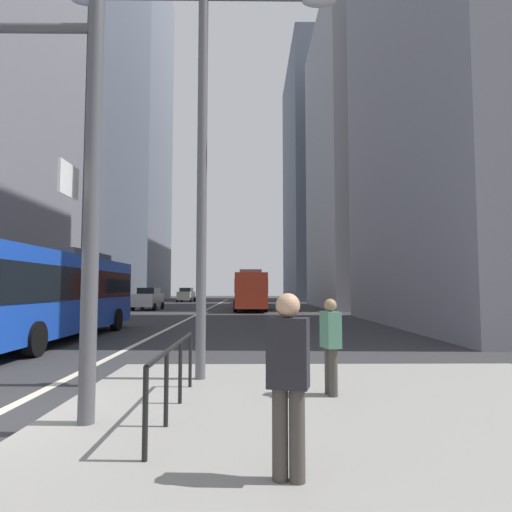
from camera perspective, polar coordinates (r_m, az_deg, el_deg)
ground_plane at (r=26.88m, az=-9.10°, el=-8.17°), size 160.00×160.00×0.00m
median_island at (r=6.05m, az=15.94°, el=-21.79°), size 9.00×10.00×0.15m
lane_centre_line at (r=36.79m, az=-6.81°, el=-7.08°), size 0.20×80.00×0.01m
office_tower_left_mid at (r=55.90m, az=-22.44°, el=16.37°), size 12.72×18.90×42.39m
office_tower_left_far at (r=77.90m, az=-16.01°, el=15.04°), size 10.84×19.59×54.54m
office_tower_right_mid at (r=48.48m, az=15.35°, el=11.70°), size 12.54×18.47×30.02m
office_tower_right_far at (r=74.70m, az=9.57°, el=9.55°), size 13.94×24.14×38.99m
city_bus_blue_oncoming at (r=17.97m, az=-24.53°, el=-4.03°), size 2.73×11.95×3.40m
city_bus_red_receding at (r=38.91m, az=-0.84°, el=-4.24°), size 2.92×11.47×3.40m
car_oncoming_mid at (r=40.52m, az=-13.64°, el=-5.32°), size 2.12×4.55×1.94m
car_receding_near at (r=53.54m, az=-0.57°, el=-5.11°), size 2.13×4.50×1.94m
car_receding_far at (r=57.08m, az=-1.23°, el=-5.05°), size 2.14×4.46×1.94m
car_oncoming_far at (r=61.84m, az=-8.95°, el=-4.93°), size 2.20×4.26×1.94m
street_lamp_post at (r=9.51m, az=-6.88°, el=16.57°), size 5.50×0.32×8.00m
pedestrian_railing at (r=6.60m, az=-10.47°, el=-13.43°), size 0.06×3.49×0.98m
pedestrian_waiting at (r=4.32m, az=4.16°, el=-14.99°), size 0.43×0.33×1.73m
pedestrian_walking at (r=7.66m, az=9.56°, el=-10.80°), size 0.32×0.43×1.60m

